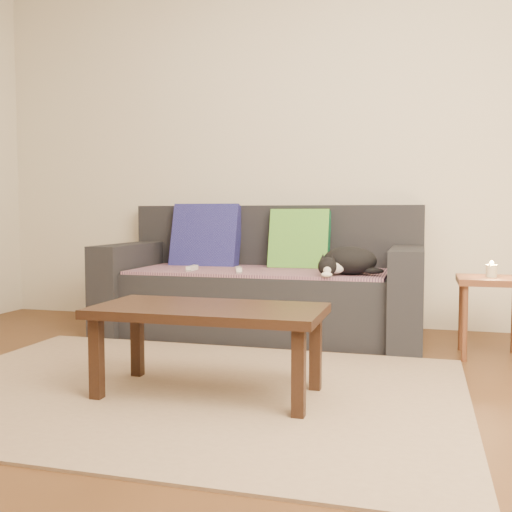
# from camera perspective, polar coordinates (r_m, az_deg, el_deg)

# --- Properties ---
(ground) EXTENTS (4.50, 4.50, 0.00)m
(ground) POSITION_cam_1_polar(r_m,az_deg,el_deg) (2.68, -8.16, -13.55)
(ground) COLOR brown
(ground) RESTS_ON ground
(back_wall) EXTENTS (4.50, 0.04, 2.60)m
(back_wall) POSITION_cam_1_polar(r_m,az_deg,el_deg) (4.49, 2.16, 10.31)
(back_wall) COLOR beige
(back_wall) RESTS_ON ground
(sofa) EXTENTS (2.10, 0.94, 0.87)m
(sofa) POSITION_cam_1_polar(r_m,az_deg,el_deg) (4.08, 0.73, -3.01)
(sofa) COLOR #232328
(sofa) RESTS_ON ground
(throw_blanket) EXTENTS (1.66, 0.74, 0.02)m
(throw_blanket) POSITION_cam_1_polar(r_m,az_deg,el_deg) (3.97, 0.39, -1.44)
(throw_blanket) COLOR #3D2444
(throw_blanket) RESTS_ON sofa
(cushion_navy) EXTENTS (0.49, 0.25, 0.51)m
(cushion_navy) POSITION_cam_1_polar(r_m,az_deg,el_deg) (4.35, -4.80, 1.66)
(cushion_navy) COLOR #161457
(cushion_navy) RESTS_ON throw_blanket
(cushion_green) EXTENTS (0.41, 0.20, 0.43)m
(cushion_green) POSITION_cam_1_polar(r_m,az_deg,el_deg) (4.16, 4.16, 1.56)
(cushion_green) COLOR #0E5937
(cushion_green) RESTS_ON throw_blanket
(cat) EXTENTS (0.40, 0.36, 0.17)m
(cat) POSITION_cam_1_polar(r_m,az_deg,el_deg) (3.66, 8.75, -0.50)
(cat) COLOR black
(cat) RESTS_ON throw_blanket
(wii_remote_a) EXTENTS (0.04, 0.15, 0.03)m
(wii_remote_a) POSITION_cam_1_polar(r_m,az_deg,el_deg) (3.93, -6.10, -1.15)
(wii_remote_a) COLOR white
(wii_remote_a) RESTS_ON throw_blanket
(wii_remote_b) EXTENTS (0.08, 0.15, 0.03)m
(wii_remote_b) POSITION_cam_1_polar(r_m,az_deg,el_deg) (3.80, -1.66, -1.32)
(wii_remote_b) COLOR white
(wii_remote_b) RESTS_ON throw_blanket
(side_table) EXTENTS (0.36, 0.36, 0.45)m
(side_table) POSITION_cam_1_polar(r_m,az_deg,el_deg) (3.61, 21.47, -3.15)
(side_table) COLOR brown
(side_table) RESTS_ON ground
(candle) EXTENTS (0.06, 0.06, 0.09)m
(candle) POSITION_cam_1_polar(r_m,az_deg,el_deg) (3.60, 21.52, -1.30)
(candle) COLOR beige
(candle) RESTS_ON side_table
(rug) EXTENTS (2.50, 1.80, 0.01)m
(rug) POSITION_cam_1_polar(r_m,az_deg,el_deg) (2.81, -6.90, -12.58)
(rug) COLOR tan
(rug) RESTS_ON ground
(coffee_table) EXTENTS (1.01, 0.50, 0.40)m
(coffee_table) POSITION_cam_1_polar(r_m,az_deg,el_deg) (2.65, -4.54, -5.88)
(coffee_table) COLOR black
(coffee_table) RESTS_ON rug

